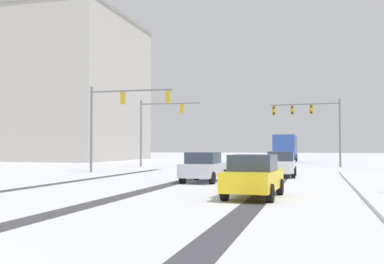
{
  "coord_description": "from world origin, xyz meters",
  "views": [
    {
      "loc": [
        7.06,
        -4.44,
        1.9
      ],
      "look_at": [
        0.0,
        21.03,
        2.8
      ],
      "focal_mm": 41.74,
      "sensor_mm": 36.0,
      "label": 1
    }
  ],
  "objects_px": {
    "office_building_far_left_block": "(66,90)",
    "traffic_signal_far_left": "(157,121)",
    "car_white_lead": "(281,164)",
    "car_silver_second": "(204,167)",
    "bus_oncoming": "(286,146)",
    "traffic_signal_near_left": "(119,110)",
    "car_yellow_cab_third": "(254,176)",
    "traffic_signal_far_right": "(311,117)"
  },
  "relations": [
    {
      "from": "traffic_signal_near_left",
      "to": "car_white_lead",
      "type": "distance_m",
      "value": 12.68
    },
    {
      "from": "car_silver_second",
      "to": "office_building_far_left_block",
      "type": "relative_size",
      "value": 0.19
    },
    {
      "from": "car_white_lead",
      "to": "traffic_signal_far_right",
      "type": "bearing_deg",
      "value": 83.58
    },
    {
      "from": "traffic_signal_far_right",
      "to": "car_silver_second",
      "type": "bearing_deg",
      "value": -104.65
    },
    {
      "from": "traffic_signal_far_left",
      "to": "office_building_far_left_block",
      "type": "relative_size",
      "value": 0.3
    },
    {
      "from": "traffic_signal_far_right",
      "to": "car_yellow_cab_third",
      "type": "xyz_separation_m",
      "value": [
        -1.87,
        -27.88,
        -3.99
      ]
    },
    {
      "from": "traffic_signal_far_left",
      "to": "car_yellow_cab_third",
      "type": "relative_size",
      "value": 1.55
    },
    {
      "from": "car_white_lead",
      "to": "car_silver_second",
      "type": "relative_size",
      "value": 0.99
    },
    {
      "from": "traffic_signal_near_left",
      "to": "bus_oncoming",
      "type": "height_order",
      "value": "traffic_signal_near_left"
    },
    {
      "from": "car_silver_second",
      "to": "car_yellow_cab_third",
      "type": "distance_m",
      "value": 7.75
    },
    {
      "from": "traffic_signal_far_left",
      "to": "car_silver_second",
      "type": "height_order",
      "value": "traffic_signal_far_left"
    },
    {
      "from": "office_building_far_left_block",
      "to": "traffic_signal_far_left",
      "type": "bearing_deg",
      "value": -40.96
    },
    {
      "from": "traffic_signal_far_right",
      "to": "bus_oncoming",
      "type": "height_order",
      "value": "traffic_signal_far_right"
    },
    {
      "from": "traffic_signal_near_left",
      "to": "car_yellow_cab_third",
      "type": "relative_size",
      "value": 1.55
    },
    {
      "from": "car_white_lead",
      "to": "office_building_far_left_block",
      "type": "height_order",
      "value": "office_building_far_left_block"
    },
    {
      "from": "bus_oncoming",
      "to": "traffic_signal_far_left",
      "type": "bearing_deg",
      "value": -122.41
    },
    {
      "from": "car_white_lead",
      "to": "bus_oncoming",
      "type": "height_order",
      "value": "bus_oncoming"
    },
    {
      "from": "car_yellow_cab_third",
      "to": "office_building_far_left_block",
      "type": "height_order",
      "value": "office_building_far_left_block"
    },
    {
      "from": "car_yellow_cab_third",
      "to": "bus_oncoming",
      "type": "height_order",
      "value": "bus_oncoming"
    },
    {
      "from": "traffic_signal_near_left",
      "to": "car_silver_second",
      "type": "bearing_deg",
      "value": -39.99
    },
    {
      "from": "traffic_signal_far_right",
      "to": "car_silver_second",
      "type": "distance_m",
      "value": 22.11
    },
    {
      "from": "traffic_signal_near_left",
      "to": "car_white_lead",
      "type": "xyz_separation_m",
      "value": [
        12.0,
        -1.47,
        -3.85
      ]
    },
    {
      "from": "car_white_lead",
      "to": "office_building_far_left_block",
      "type": "relative_size",
      "value": 0.19
    },
    {
      "from": "traffic_signal_far_right",
      "to": "car_white_lead",
      "type": "distance_m",
      "value": 16.19
    },
    {
      "from": "traffic_signal_far_right",
      "to": "traffic_signal_near_left",
      "type": "xyz_separation_m",
      "value": [
        -13.75,
        -14.12,
        -0.15
      ]
    },
    {
      "from": "traffic_signal_far_right",
      "to": "bus_oncoming",
      "type": "relative_size",
      "value": 0.6
    },
    {
      "from": "car_silver_second",
      "to": "bus_oncoming",
      "type": "height_order",
      "value": "bus_oncoming"
    },
    {
      "from": "traffic_signal_far_right",
      "to": "office_building_far_left_block",
      "type": "height_order",
      "value": "office_building_far_left_block"
    },
    {
      "from": "car_yellow_cab_third",
      "to": "bus_oncoming",
      "type": "distance_m",
      "value": 41.29
    },
    {
      "from": "traffic_signal_far_left",
      "to": "car_white_lead",
      "type": "xyz_separation_m",
      "value": [
        12.63,
        -11.48,
        -3.6
      ]
    },
    {
      "from": "car_silver_second",
      "to": "car_yellow_cab_third",
      "type": "height_order",
      "value": "same"
    },
    {
      "from": "traffic_signal_far_right",
      "to": "car_yellow_cab_third",
      "type": "distance_m",
      "value": 28.23
    },
    {
      "from": "car_white_lead",
      "to": "car_yellow_cab_third",
      "type": "bearing_deg",
      "value": -90.53
    },
    {
      "from": "car_yellow_cab_third",
      "to": "traffic_signal_near_left",
      "type": "bearing_deg",
      "value": 130.81
    },
    {
      "from": "car_white_lead",
      "to": "car_silver_second",
      "type": "bearing_deg",
      "value": -124.51
    },
    {
      "from": "bus_oncoming",
      "to": "office_building_far_left_block",
      "type": "xyz_separation_m",
      "value": [
        -32.29,
        0.92,
        8.53
      ]
    },
    {
      "from": "bus_oncoming",
      "to": "car_yellow_cab_third",
      "type": "bearing_deg",
      "value": -88.04
    },
    {
      "from": "car_white_lead",
      "to": "car_yellow_cab_third",
      "type": "distance_m",
      "value": 12.29
    },
    {
      "from": "traffic_signal_near_left",
      "to": "car_silver_second",
      "type": "height_order",
      "value": "traffic_signal_near_left"
    },
    {
      "from": "traffic_signal_far_left",
      "to": "traffic_signal_near_left",
      "type": "distance_m",
      "value": 10.03
    },
    {
      "from": "car_silver_second",
      "to": "car_yellow_cab_third",
      "type": "xyz_separation_m",
      "value": [
        3.63,
        -6.84,
        0.0
      ]
    },
    {
      "from": "car_yellow_cab_third",
      "to": "office_building_far_left_block",
      "type": "bearing_deg",
      "value": 128.64
    }
  ]
}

